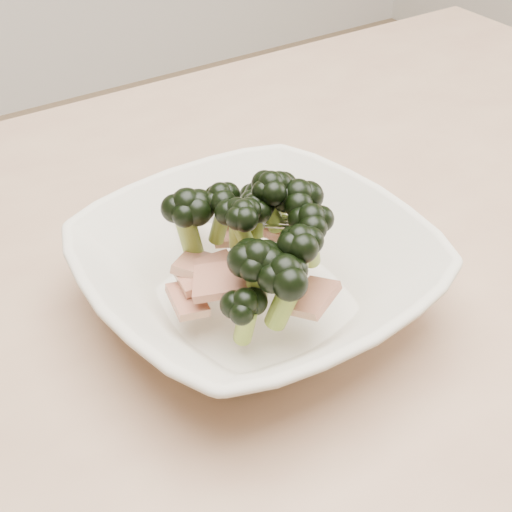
% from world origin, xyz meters
% --- Properties ---
extents(dining_table, '(1.20, 0.80, 0.75)m').
position_xyz_m(dining_table, '(0.00, 0.00, 0.65)').
color(dining_table, tan).
rests_on(dining_table, ground).
extents(broccoli_dish, '(0.28, 0.28, 0.12)m').
position_xyz_m(broccoli_dish, '(-0.08, -0.04, 0.79)').
color(broccoli_dish, beige).
rests_on(broccoli_dish, dining_table).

